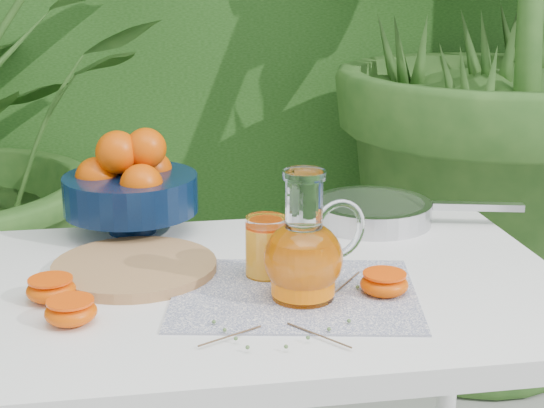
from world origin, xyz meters
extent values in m
imported|color=#28521C|center=(0.88, 1.16, 1.09)|extent=(2.93, 2.93, 2.18)
cube|color=white|center=(0.08, -0.03, 0.73)|extent=(1.00, 0.70, 0.04)
cylinder|color=white|center=(0.53, 0.27, 0.35)|extent=(0.04, 0.04, 0.71)
cube|color=#0D194B|center=(0.10, -0.09, 0.75)|extent=(0.45, 0.38, 0.00)
cylinder|color=#AC824D|center=(-0.15, 0.05, 0.76)|extent=(0.33, 0.33, 0.02)
cylinder|color=black|center=(-0.15, 0.28, 0.77)|extent=(0.12, 0.12, 0.04)
cylinder|color=black|center=(-0.15, 0.28, 0.83)|extent=(0.34, 0.34, 0.07)
sphere|color=#E16102|center=(-0.22, 0.29, 0.86)|extent=(0.11, 0.11, 0.08)
sphere|color=#E16102|center=(-0.11, 0.33, 0.86)|extent=(0.11, 0.11, 0.08)
sphere|color=#E16102|center=(-0.13, 0.22, 0.86)|extent=(0.11, 0.11, 0.08)
sphere|color=#E16102|center=(-0.18, 0.34, 0.86)|extent=(0.11, 0.11, 0.08)
sphere|color=#E16102|center=(-0.18, 0.28, 0.91)|extent=(0.11, 0.11, 0.08)
sphere|color=#E16102|center=(-0.12, 0.28, 0.92)|extent=(0.10, 0.10, 0.08)
cylinder|color=white|center=(0.11, -0.11, 0.76)|extent=(0.13, 0.13, 0.01)
ellipsoid|color=white|center=(0.11, -0.11, 0.82)|extent=(0.16, 0.16, 0.12)
cylinder|color=white|center=(0.11, -0.11, 0.91)|extent=(0.08, 0.08, 0.08)
cylinder|color=white|center=(0.11, -0.11, 0.96)|extent=(0.09, 0.09, 0.01)
torus|color=white|center=(0.18, -0.09, 0.86)|extent=(0.10, 0.05, 0.10)
cylinder|color=#CA5A04|center=(0.11, -0.11, 0.81)|extent=(0.13, 0.13, 0.09)
cylinder|color=white|center=(0.07, -0.01, 0.81)|extent=(0.09, 0.09, 0.10)
cylinder|color=#FFA720|center=(0.07, -0.01, 0.80)|extent=(0.08, 0.08, 0.08)
cylinder|color=#F84A07|center=(0.07, -0.01, 0.84)|extent=(0.07, 0.07, 0.00)
cylinder|color=#B6B6BB|center=(0.33, 0.26, 0.77)|extent=(0.30, 0.30, 0.05)
cylinder|color=silver|center=(0.33, 0.26, 0.79)|extent=(0.26, 0.26, 0.01)
cube|color=#B6B6BB|center=(0.54, 0.21, 0.79)|extent=(0.18, 0.06, 0.01)
ellipsoid|color=#E16102|center=(-0.25, -0.14, 0.77)|extent=(0.09, 0.09, 0.04)
cylinder|color=#F84A07|center=(-0.25, -0.14, 0.79)|extent=(0.08, 0.08, 0.00)
ellipsoid|color=#E16102|center=(-0.28, -0.05, 0.77)|extent=(0.09, 0.09, 0.04)
cylinder|color=#F84A07|center=(-0.28, -0.05, 0.79)|extent=(0.08, 0.08, 0.00)
ellipsoid|color=#E16102|center=(0.25, -0.11, 0.77)|extent=(0.09, 0.09, 0.04)
cylinder|color=#F84A07|center=(0.25, -0.11, 0.79)|extent=(0.08, 0.08, 0.00)
cylinder|color=brown|center=(0.11, -0.26, 0.76)|extent=(0.08, 0.10, 0.00)
sphere|color=#4D6C38|center=(0.05, -0.29, 0.76)|extent=(0.01, 0.01, 0.01)
sphere|color=#4D6C38|center=(0.09, -0.27, 0.76)|extent=(0.01, 0.01, 0.01)
sphere|color=#4D6C38|center=(0.12, -0.25, 0.76)|extent=(0.01, 0.01, 0.01)
sphere|color=#4D6C38|center=(0.16, -0.22, 0.76)|extent=(0.01, 0.01, 0.01)
cylinder|color=brown|center=(0.19, -0.08, 0.76)|extent=(0.09, 0.11, 0.00)
sphere|color=#4D6C38|center=(0.12, -0.04, 0.76)|extent=(0.01, 0.01, 0.01)
sphere|color=#4D6C38|center=(0.17, -0.07, 0.76)|extent=(0.01, 0.01, 0.01)
sphere|color=#4D6C38|center=(0.21, -0.10, 0.76)|extent=(0.01, 0.01, 0.01)
sphere|color=#4D6C38|center=(0.25, -0.13, 0.76)|extent=(0.01, 0.01, 0.01)
cylinder|color=brown|center=(-0.02, -0.24, 0.76)|extent=(0.10, 0.05, 0.00)
sphere|color=#4D6C38|center=(0.00, -0.28, 0.76)|extent=(0.01, 0.01, 0.01)
sphere|color=#4D6C38|center=(-0.01, -0.25, 0.76)|extent=(0.01, 0.01, 0.01)
sphere|color=#4D6C38|center=(-0.03, -0.22, 0.76)|extent=(0.01, 0.01, 0.01)
sphere|color=#4D6C38|center=(-0.04, -0.19, 0.76)|extent=(0.01, 0.01, 0.01)
camera|label=1|loc=(-0.14, -1.33, 1.28)|focal=55.00mm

